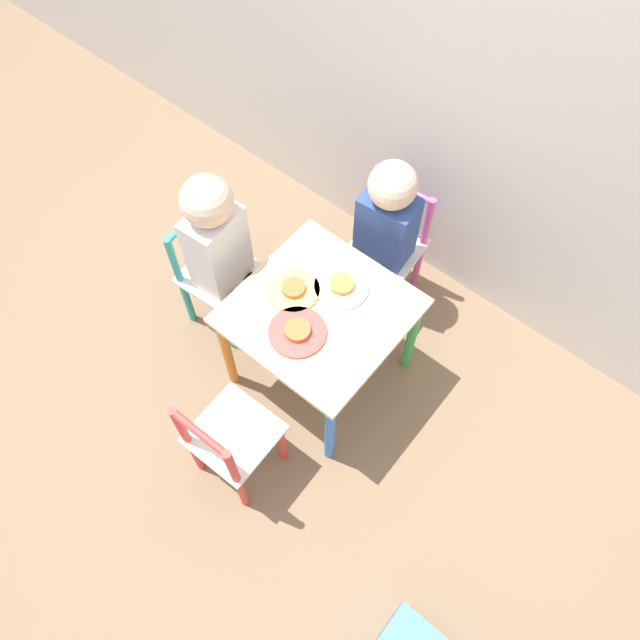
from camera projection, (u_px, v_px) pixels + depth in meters
name	position (u px, v px, depth m)	size (l,w,h in m)	color
ground_plane	(320.00, 370.00, 2.47)	(6.00, 6.00, 0.00)	#7F664C
kids_table	(320.00, 321.00, 2.13)	(0.55, 0.55, 0.46)	beige
chair_teal	(216.00, 274.00, 2.38)	(0.28, 0.28, 0.53)	silver
chair_pink	(388.00, 248.00, 2.44)	(0.29, 0.29, 0.53)	silver
chair_red	(230.00, 441.00, 2.04)	(0.27, 0.27, 0.53)	silver
child_left	(220.00, 246.00, 2.17)	(0.23, 0.21, 0.80)	#38383D
child_back	(385.00, 227.00, 2.25)	(0.21, 0.23, 0.74)	#38383D
plate_left	(293.00, 289.00, 2.09)	(0.18, 0.18, 0.03)	#EADB66
plate_back	(342.00, 285.00, 2.10)	(0.19, 0.19, 0.03)	white
plate_front	(297.00, 332.00, 2.01)	(0.19, 0.19, 0.03)	#E54C47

